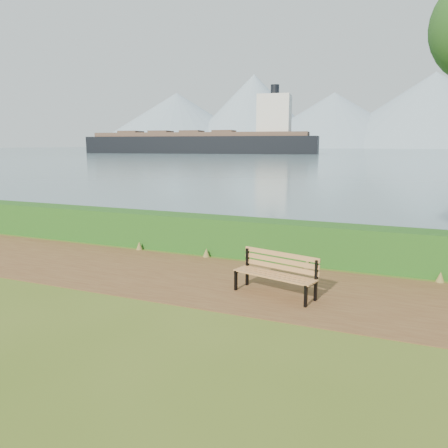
% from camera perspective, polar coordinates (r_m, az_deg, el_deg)
% --- Properties ---
extents(ground, '(140.00, 140.00, 0.00)m').
position_cam_1_polar(ground, '(9.42, -1.52, -7.92)').
color(ground, '#485F1B').
rests_on(ground, ground).
extents(path, '(40.00, 3.40, 0.01)m').
position_cam_1_polar(path, '(9.68, -0.78, -7.38)').
color(path, brown).
rests_on(path, ground).
extents(hedge, '(32.00, 0.85, 1.00)m').
position_cam_1_polar(hedge, '(11.63, 3.74, -1.85)').
color(hedge, '#1C4714').
rests_on(hedge, ground).
extents(water, '(700.00, 510.00, 0.00)m').
position_cam_1_polar(water, '(268.19, 22.24, 8.96)').
color(water, slate).
rests_on(water, ground).
extents(mountains, '(585.00, 190.00, 70.00)m').
position_cam_1_polar(mountains, '(415.14, 21.51, 13.07)').
color(mountains, '#7C92A6').
rests_on(mountains, ground).
extents(bench, '(1.75, 0.89, 0.84)m').
position_cam_1_polar(bench, '(8.74, 6.91, -6.11)').
color(bench, black).
rests_on(bench, ground).
extents(cargo_ship, '(78.04, 23.37, 23.40)m').
position_cam_1_polar(cargo_ship, '(146.30, -2.15, 10.55)').
color(cargo_ship, black).
rests_on(cargo_ship, ground).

